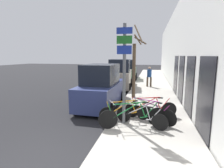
# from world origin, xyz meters

# --- Properties ---
(ground_plane) EXTENTS (80.00, 80.00, 0.00)m
(ground_plane) POSITION_xyz_m (0.00, 11.20, 0.00)
(ground_plane) COLOR black
(sidewalk_curb) EXTENTS (3.20, 32.00, 0.15)m
(sidewalk_curb) POSITION_xyz_m (2.60, 14.00, 0.07)
(sidewalk_curb) COLOR #ADA89E
(sidewalk_curb) RESTS_ON ground
(building_facade) EXTENTS (0.23, 32.00, 6.50)m
(building_facade) POSITION_xyz_m (4.35, 13.91, 3.23)
(building_facade) COLOR silver
(building_facade) RESTS_ON ground
(signpost) EXTENTS (0.57, 0.14, 3.73)m
(signpost) POSITION_xyz_m (1.58, 3.10, 2.19)
(signpost) COLOR #595B60
(signpost) RESTS_ON sidewalk_curb
(bicycle_0) EXTENTS (2.34, 0.98, 0.95)m
(bicycle_0) POSITION_xyz_m (1.96, 2.79, 0.56)
(bicycle_0) COLOR black
(bicycle_0) RESTS_ON sidewalk_curb
(bicycle_1) EXTENTS (1.94, 0.81, 0.83)m
(bicycle_1) POSITION_xyz_m (2.23, 2.96, 0.51)
(bicycle_1) COLOR black
(bicycle_1) RESTS_ON sidewalk_curb
(bicycle_2) EXTENTS (1.99, 0.89, 0.86)m
(bicycle_2) POSITION_xyz_m (1.62, 3.35, 0.52)
(bicycle_2) COLOR black
(bicycle_2) RESTS_ON sidewalk_curb
(bicycle_3) EXTENTS (1.89, 1.29, 0.86)m
(bicycle_3) POSITION_xyz_m (2.57, 3.60, 0.52)
(bicycle_3) COLOR black
(bicycle_3) RESTS_ON sidewalk_curb
(bicycle_4) EXTENTS (2.15, 0.64, 0.88)m
(bicycle_4) POSITION_xyz_m (2.58, 4.04, 0.53)
(bicycle_4) COLOR black
(bicycle_4) RESTS_ON sidewalk_curb
(parked_car_0) EXTENTS (2.02, 4.29, 2.30)m
(parked_car_0) POSITION_xyz_m (-0.03, 5.59, 1.03)
(parked_car_0) COLOR navy
(parked_car_0) RESTS_ON ground
(parked_car_1) EXTENTS (2.19, 4.49, 2.45)m
(parked_car_1) POSITION_xyz_m (-0.03, 11.25, 1.10)
(parked_car_1) COLOR gray
(parked_car_1) RESTS_ON ground
(parked_car_2) EXTENTS (2.31, 4.73, 2.31)m
(parked_car_2) POSITION_xyz_m (-0.13, 16.63, 1.04)
(parked_car_2) COLOR #144728
(parked_car_2) RESTS_ON ground
(pedestrian_near) EXTENTS (0.44, 0.37, 1.67)m
(pedestrian_near) POSITION_xyz_m (2.39, 11.67, 1.12)
(pedestrian_near) COLOR #4C3D2D
(pedestrian_near) RESTS_ON sidewalk_curb
(street_tree) EXTENTS (0.82, 1.74, 4.41)m
(street_tree) POSITION_xyz_m (1.53, 7.49, 2.09)
(street_tree) COLOR brown
(street_tree) RESTS_ON sidewalk_curb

